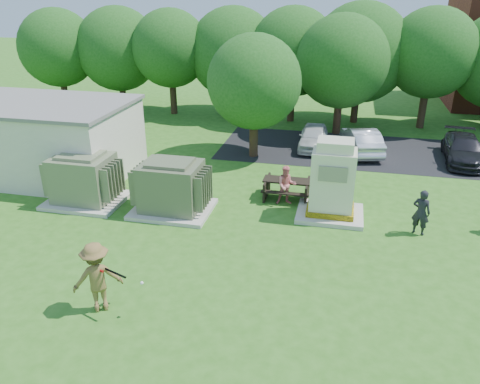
% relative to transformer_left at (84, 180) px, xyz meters
% --- Properties ---
extents(ground, '(120.00, 120.00, 0.00)m').
position_rel_transformer_left_xyz_m(ground, '(6.50, -4.50, -0.97)').
color(ground, '#2D6619').
rests_on(ground, ground).
extents(service_building, '(10.00, 5.00, 3.20)m').
position_rel_transformer_left_xyz_m(service_building, '(-4.50, 2.50, 0.63)').
color(service_building, beige).
rests_on(service_building, ground).
extents(service_building_roof, '(10.20, 5.20, 0.15)m').
position_rel_transformer_left_xyz_m(service_building_roof, '(-4.50, 2.50, 2.31)').
color(service_building_roof, slate).
rests_on(service_building_roof, service_building).
extents(parking_strip, '(20.00, 6.00, 0.01)m').
position_rel_transformer_left_xyz_m(parking_strip, '(13.50, 9.00, -0.96)').
color(parking_strip, '#232326').
rests_on(parking_strip, ground).
extents(transformer_left, '(3.00, 2.40, 2.07)m').
position_rel_transformer_left_xyz_m(transformer_left, '(0.00, 0.00, 0.00)').
color(transformer_left, beige).
rests_on(transformer_left, ground).
extents(transformer_right, '(3.00, 2.40, 2.07)m').
position_rel_transformer_left_xyz_m(transformer_right, '(3.70, 0.00, 0.00)').
color(transformer_right, beige).
rests_on(transformer_right, ground).
extents(generator_cabinet, '(2.48, 2.03, 3.02)m').
position_rel_transformer_left_xyz_m(generator_cabinet, '(9.69, 0.94, 0.35)').
color(generator_cabinet, beige).
rests_on(generator_cabinet, ground).
extents(picnic_table, '(1.93, 1.45, 0.82)m').
position_rel_transformer_left_xyz_m(picnic_table, '(7.86, 2.18, -0.45)').
color(picnic_table, black).
rests_on(picnic_table, ground).
extents(batter, '(1.50, 1.32, 2.02)m').
position_rel_transformer_left_xyz_m(batter, '(3.90, -6.12, 0.04)').
color(batter, brown).
rests_on(batter, ground).
extents(person_by_generator, '(0.72, 0.60, 1.68)m').
position_rel_transformer_left_xyz_m(person_by_generator, '(12.81, 0.22, -0.13)').
color(person_by_generator, black).
rests_on(person_by_generator, ground).
extents(person_at_picnic, '(0.91, 0.79, 1.60)m').
position_rel_transformer_left_xyz_m(person_at_picnic, '(7.90, 1.65, -0.17)').
color(person_at_picnic, '#EA7B7D').
rests_on(person_at_picnic, ground).
extents(car_white, '(1.53, 3.69, 1.25)m').
position_rel_transformer_left_xyz_m(car_white, '(8.39, 8.98, -0.35)').
color(car_white, silver).
rests_on(car_white, ground).
extents(car_silver_a, '(2.37, 4.25, 1.33)m').
position_rel_transformer_left_xyz_m(car_silver_a, '(10.88, 8.77, -0.31)').
color(car_silver_a, silver).
rests_on(car_silver_a, ground).
extents(car_dark, '(2.01, 4.43, 1.26)m').
position_rel_transformer_left_xyz_m(car_dark, '(15.81, 8.50, -0.34)').
color(car_dark, black).
rests_on(car_dark, ground).
extents(batting_equipment, '(1.27, 0.35, 0.34)m').
position_rel_transformer_left_xyz_m(batting_equipment, '(4.51, -6.22, 0.31)').
color(batting_equipment, black).
rests_on(batting_equipment, ground).
extents(tree_row, '(41.30, 13.30, 7.30)m').
position_rel_transformer_left_xyz_m(tree_row, '(8.25, 14.00, 3.18)').
color(tree_row, '#47301E').
rests_on(tree_row, ground).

